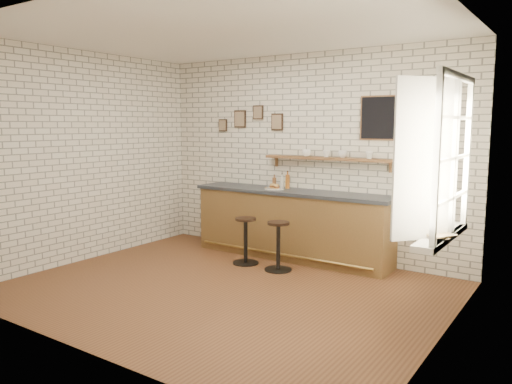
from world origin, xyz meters
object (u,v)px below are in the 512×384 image
book_upper (434,233)px  shelf_cup_b (326,154)px  ciabatta_sandwich (275,186)px  bitters_bottle_brown (274,182)px  bar_counter (291,224)px  shelf_cup_c (343,154)px  bar_stool_right (278,244)px  shelf_cup_d (369,155)px  book_lower (435,235)px  bitters_bottle_amber (288,181)px  bar_stool_left (246,239)px  condiment_bottle_yellow (287,183)px  bitters_bottle_white (282,182)px  sandwich_plate (274,189)px  shelf_cup_a (306,153)px

book_upper → shelf_cup_b: bearing=172.4°
ciabatta_sandwich → bitters_bottle_brown: 0.22m
book_upper → bar_counter: bearing=-178.8°
shelf_cup_c → bar_stool_right: bearing=167.8°
bar_counter → bar_stool_right: bearing=-74.6°
shelf_cup_d → book_lower: shelf_cup_d is taller
bar_counter → shelf_cup_d: size_ratio=28.75×
bitters_bottle_amber → bar_counter: bearing=-42.1°
bitters_bottle_amber → bar_stool_left: 1.12m
bitters_bottle_amber → condiment_bottle_yellow: bearing=180.0°
bitters_bottle_brown → bitters_bottle_white: (0.14, -0.00, 0.01)m
bar_counter → bar_stool_left: (-0.37, -0.64, -0.15)m
shelf_cup_c → shelf_cup_d: (0.39, 0.00, -0.00)m
condiment_bottle_yellow → book_upper: (2.61, -1.73, -0.13)m
bitters_bottle_brown → shelf_cup_c: (1.09, 0.06, 0.46)m
bar_stool_left → shelf_cup_d: (1.47, 0.84, 1.20)m
sandwich_plate → bar_stool_right: 1.02m
condiment_bottle_yellow → bar_counter: bearing=-40.9°
bitters_bottle_amber → shelf_cup_b: shelf_cup_b is taller
shelf_cup_b → ciabatta_sandwich: bearing=148.1°
bitters_bottle_white → shelf_cup_d: (1.35, 0.06, 0.45)m
bitters_bottle_white → bar_stool_left: (-0.12, -0.78, -0.74)m
bitters_bottle_brown → shelf_cup_c: size_ratio=1.51×
bar_stool_right → shelf_cup_a: bearing=93.9°
bitters_bottle_white → bitters_bottle_amber: 0.10m
sandwich_plate → bar_stool_left: (-0.10, -0.60, -0.66)m
bitters_bottle_white → bar_stool_left: bearing=-98.8°
ciabatta_sandwich → shelf_cup_a: (0.39, 0.24, 0.50)m
condiment_bottle_yellow → bar_stool_left: size_ratio=0.27×
shelf_cup_a → shelf_cup_b: size_ratio=1.18×
bitters_bottle_white → bar_stool_right: bearing=-61.6°
bitters_bottle_brown → ciabatta_sandwich: bearing=-56.4°
sandwich_plate → book_upper: 3.14m
ciabatta_sandwich → condiment_bottle_yellow: bearing=59.8°
bitters_bottle_brown → shelf_cup_b: (0.84, 0.06, 0.46)m
bar_counter → book_upper: bar_counter is taller
sandwich_plate → shelf_cup_a: shelf_cup_a is taller
shelf_cup_b → shelf_cup_d: 0.64m
shelf_cup_b → shelf_cup_c: (0.25, 0.00, 0.00)m
bar_stool_left → shelf_cup_d: shelf_cup_d is taller
bitters_bottle_white → shelf_cup_a: size_ratio=1.73×
bitters_bottle_white → condiment_bottle_yellow: bitters_bottle_white is taller
shelf_cup_b → bitters_bottle_white: bearing=134.3°
shelf_cup_a → shelf_cup_d: bearing=-36.3°
shelf_cup_c → book_lower: 2.56m
shelf_cup_c → shelf_cup_b: bearing=108.8°
bitters_bottle_brown → shelf_cup_b: 0.96m
sandwich_plate → book_lower: (2.73, -1.53, -0.08)m
ciabatta_sandwich → shelf_cup_b: shelf_cup_b is taller
condiment_bottle_yellow → shelf_cup_d: shelf_cup_d is taller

